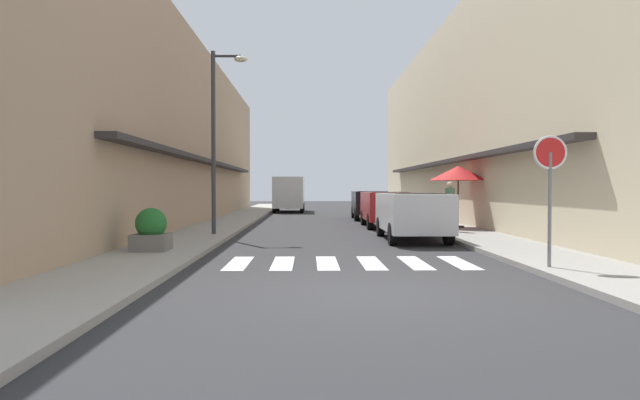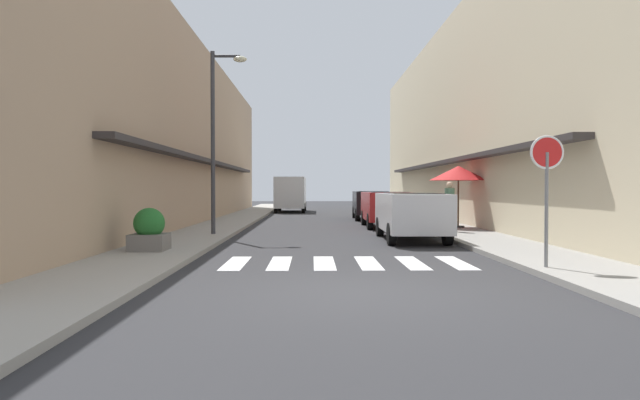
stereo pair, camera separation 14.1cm
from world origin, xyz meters
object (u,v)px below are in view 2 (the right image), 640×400
street_lamp (218,124)px  pedestrian_walking_near (450,205)px  cafe_umbrella (458,173)px  parked_car_far (371,202)px  parked_car_mid (386,205)px  round_street_sign (547,166)px  parked_car_near (411,211)px  planter_corner (149,231)px  delivery_van (291,191)px

street_lamp → pedestrian_walking_near: bearing=6.9°
cafe_umbrella → pedestrian_walking_near: (-0.80, -1.84, -1.15)m
parked_car_far → street_lamp: 12.20m
parked_car_mid → round_street_sign: size_ratio=1.66×
cafe_umbrella → street_lamp: bearing=-162.1°
parked_car_near → planter_corner: (-7.00, -3.61, -0.33)m
delivery_van → cafe_umbrella: cafe_umbrella is taller
street_lamp → pedestrian_walking_near: 8.37m
parked_car_far → delivery_van: (-4.51, 9.14, 0.48)m
round_street_sign → planter_corner: size_ratio=2.44×
round_street_sign → cafe_umbrella: round_street_sign is taller
round_street_sign → parked_car_far: bearing=94.4°
delivery_van → parked_car_near: bearing=-77.6°
cafe_umbrella → pedestrian_walking_near: size_ratio=1.36×
parked_car_near → pedestrian_walking_near: pedestrian_walking_near is taller
parked_car_mid → parked_car_far: 5.64m
pedestrian_walking_near → street_lamp: bearing=-5.9°
cafe_umbrella → round_street_sign: bearing=-96.2°
delivery_van → round_street_sign: (5.89, -27.00, 0.63)m
delivery_van → street_lamp: 19.51m
parked_car_near → parked_car_mid: bearing=90.0°
round_street_sign → planter_corner: round_street_sign is taller
cafe_umbrella → delivery_van: bearing=113.1°
planter_corner → pedestrian_walking_near: (8.73, 5.71, 0.44)m
parked_car_far → delivery_van: delivery_van is taller
planter_corner → delivery_van: bearing=84.1°
parked_car_far → pedestrian_walking_near: size_ratio=2.47×
planter_corner → pedestrian_walking_near: bearing=33.2°
parked_car_mid → delivery_van: size_ratio=0.77×
parked_car_far → cafe_umbrella: (2.52, -7.37, 1.26)m
parked_car_mid → delivery_van: 15.46m
cafe_umbrella → planter_corner: bearing=-141.6°
parked_car_near → cafe_umbrella: cafe_umbrella is taller
round_street_sign → pedestrian_walking_near: bearing=87.8°
cafe_umbrella → pedestrian_walking_near: 2.31m
round_street_sign → street_lamp: (-7.53, 7.70, 1.69)m
pedestrian_walking_near → delivery_van: bearing=-84.0°
parked_car_near → delivery_van: (-4.51, 20.45, 0.48)m
parked_car_far → pedestrian_walking_near: bearing=-79.4°
cafe_umbrella → planter_corner: 12.26m
planter_corner → round_street_sign: bearing=-19.3°
street_lamp → pedestrian_walking_near: street_lamp is taller
cafe_umbrella → planter_corner: size_ratio=2.29×
cafe_umbrella → parked_car_near: bearing=-122.6°
parked_car_mid → pedestrian_walking_near: 3.96m
parked_car_near → parked_car_mid: (-0.00, 5.67, -0.00)m
parked_car_mid → cafe_umbrella: cafe_umbrella is taller
parked_car_mid → street_lamp: (-6.14, -4.52, 2.80)m
delivery_van → cafe_umbrella: (7.03, -16.51, 0.78)m
pedestrian_walking_near → parked_car_near: bearing=37.8°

